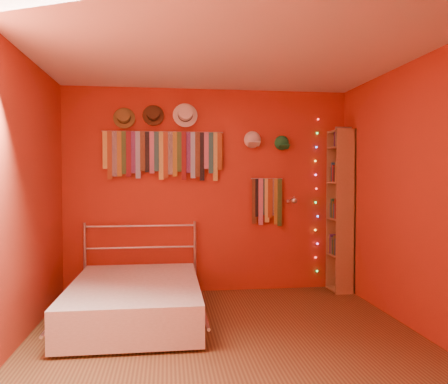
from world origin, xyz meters
name	(u,v)px	position (x,y,z in m)	size (l,w,h in m)	color
ground	(228,344)	(0.00, 0.00, 0.00)	(3.50, 3.50, 0.00)	#54321C
back_wall	(209,191)	(0.00, 1.75, 1.25)	(3.50, 0.02, 2.50)	#A5211A
right_wall	(422,196)	(1.75, 0.00, 1.25)	(0.02, 3.50, 2.50)	#A5211A
left_wall	(9,199)	(-1.75, 0.00, 1.25)	(0.02, 3.50, 2.50)	#A5211A
ceiling	(228,47)	(0.00, 0.00, 2.50)	(3.50, 3.50, 0.02)	white
tie_rack	(164,153)	(-0.55, 1.68, 1.71)	(1.45, 0.03, 0.60)	silver
small_tie_rack	(267,199)	(0.73, 1.68, 1.14)	(0.40, 0.03, 0.60)	silver
fedora_olive	(124,117)	(-1.01, 1.66, 2.13)	(0.26, 0.14, 0.25)	olive
fedora_brown	(153,114)	(-0.67, 1.66, 2.17)	(0.25, 0.14, 0.25)	#432C18
fedora_white	(185,114)	(-0.29, 1.65, 2.18)	(0.30, 0.16, 0.29)	white
cap_white	(252,140)	(0.54, 1.70, 1.88)	(0.19, 0.24, 0.19)	white
cap_green	(282,143)	(0.91, 1.70, 1.84)	(0.18, 0.23, 0.18)	#1C7E3D
fairy_lights	(316,196)	(1.37, 1.71, 1.18)	(0.06, 0.02, 1.96)	#FF3333
reading_lamp	(293,201)	(1.01, 1.50, 1.13)	(0.08, 0.32, 0.09)	silver
bookshelf	(343,209)	(1.66, 1.53, 1.02)	(0.25, 0.34, 2.00)	olive
bed	(135,300)	(-0.83, 0.72, 0.21)	(1.34, 1.83, 0.88)	silver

